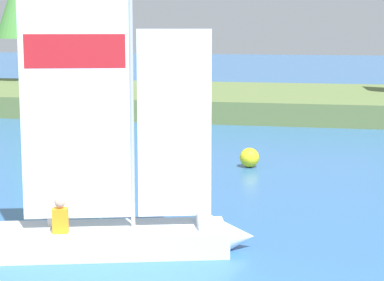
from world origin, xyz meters
name	(u,v)px	position (x,y,z in m)	size (l,w,h in m)	color
shore_bank	(272,101)	(0.00, 27.40, 0.49)	(80.00, 11.19, 0.98)	#5B703D
shoreline_tree_left	(20,2)	(-15.15, 31.12, 5.55)	(2.94, 2.94, 6.68)	brown
sailboat	(144,222)	(0.12, 4.15, 0.57)	(5.02, 2.60, 6.41)	silver
channel_buoy	(249,158)	(0.90, 12.73, 0.29)	(0.58, 0.58, 0.58)	yellow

